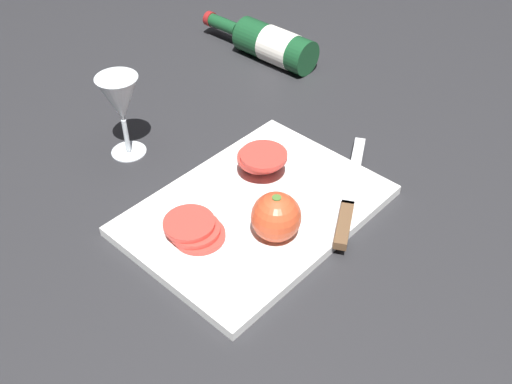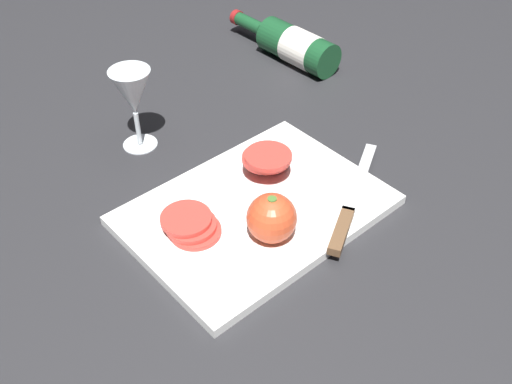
% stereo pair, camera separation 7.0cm
% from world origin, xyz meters
% --- Properties ---
extents(ground_plane, '(3.00, 3.00, 0.00)m').
position_xyz_m(ground_plane, '(0.00, 0.00, 0.00)').
color(ground_plane, '#28282B').
extents(cutting_board, '(0.40, 0.29, 0.02)m').
position_xyz_m(cutting_board, '(0.06, 0.02, 0.01)').
color(cutting_board, white).
rests_on(cutting_board, ground_plane).
extents(wine_bottle, '(0.08, 0.30, 0.08)m').
position_xyz_m(wine_bottle, '(-0.33, -0.30, 0.04)').
color(wine_bottle, '#194C28').
rests_on(wine_bottle, ground_plane).
extents(wine_glass, '(0.07, 0.07, 0.15)m').
position_xyz_m(wine_glass, '(0.10, -0.26, 0.11)').
color(wine_glass, silver).
rests_on(wine_glass, ground_plane).
extents(whole_tomato, '(0.08, 0.08, 0.08)m').
position_xyz_m(whole_tomato, '(0.09, 0.08, 0.05)').
color(whole_tomato, '#DB4C28').
rests_on(whole_tomato, cutting_board).
extents(knife, '(0.26, 0.15, 0.01)m').
position_xyz_m(knife, '(-0.02, 0.13, 0.02)').
color(knife, silver).
rests_on(knife, cutting_board).
extents(tomato_slice_stack_near, '(0.08, 0.10, 0.02)m').
position_xyz_m(tomato_slice_stack_near, '(0.17, -0.01, 0.03)').
color(tomato_slice_stack_near, '#D63D33').
rests_on(tomato_slice_stack_near, cutting_board).
extents(tomato_slice_stack_far, '(0.11, 0.11, 0.05)m').
position_xyz_m(tomato_slice_stack_far, '(-0.01, -0.04, 0.04)').
color(tomato_slice_stack_far, '#D63D33').
rests_on(tomato_slice_stack_far, cutting_board).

